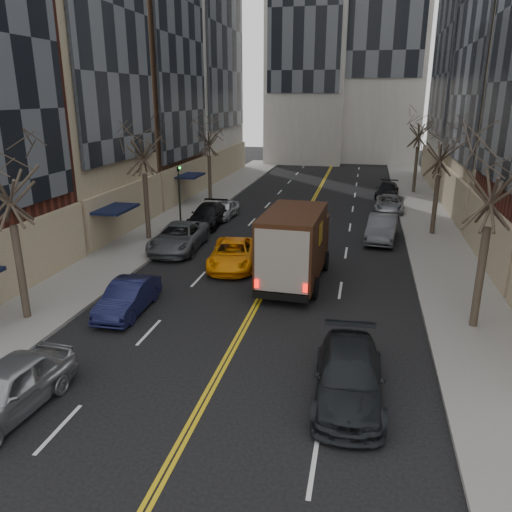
{
  "coord_description": "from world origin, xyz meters",
  "views": [
    {
      "loc": [
        4.27,
        -8.16,
        8.74
      ],
      "look_at": [
        -0.04,
        11.62,
        2.2
      ],
      "focal_mm": 35.0,
      "sensor_mm": 36.0,
      "label": 1
    }
  ],
  "objects_px": {
    "ups_truck": "(295,246)",
    "taxi": "(233,254)",
    "pedestrian": "(298,258)",
    "observer_sedan": "(349,376)"
  },
  "relations": [
    {
      "from": "observer_sedan",
      "to": "ups_truck",
      "type": "bearing_deg",
      "value": 105.61
    },
    {
      "from": "taxi",
      "to": "pedestrian",
      "type": "bearing_deg",
      "value": -19.83
    },
    {
      "from": "taxi",
      "to": "pedestrian",
      "type": "relative_size",
      "value": 2.69
    },
    {
      "from": "taxi",
      "to": "pedestrian",
      "type": "xyz_separation_m",
      "value": [
        3.58,
        -0.76,
        0.24
      ]
    },
    {
      "from": "ups_truck",
      "to": "taxi",
      "type": "xyz_separation_m",
      "value": [
        -3.54,
        1.72,
        -1.16
      ]
    },
    {
      "from": "observer_sedan",
      "to": "taxi",
      "type": "distance_m",
      "value": 12.84
    },
    {
      "from": "taxi",
      "to": "observer_sedan",
      "type": "bearing_deg",
      "value": -67.32
    },
    {
      "from": "observer_sedan",
      "to": "taxi",
      "type": "bearing_deg",
      "value": 118.44
    },
    {
      "from": "taxi",
      "to": "pedestrian",
      "type": "distance_m",
      "value": 3.66
    },
    {
      "from": "observer_sedan",
      "to": "pedestrian",
      "type": "height_order",
      "value": "pedestrian"
    }
  ]
}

